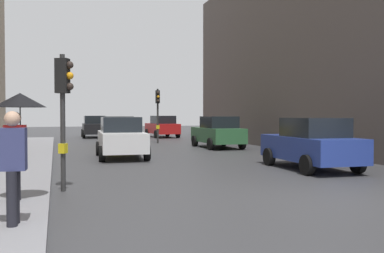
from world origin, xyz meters
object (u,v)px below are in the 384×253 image
(traffic_light_far_median, at_px, (158,106))
(car_white_compact, at_px, (121,137))
(pedestrian_with_grey_backpack, at_px, (10,161))
(car_blue_van, at_px, (311,144))
(car_yellow_taxi, at_px, (118,132))
(pedestrian_with_umbrella, at_px, (19,116))
(car_red_sedan, at_px, (162,127))
(traffic_light_near_right, at_px, (64,97))
(car_green_estate, at_px, (218,132))
(car_dark_suv, at_px, (95,127))

(traffic_light_far_median, height_order, car_white_compact, traffic_light_far_median)
(car_white_compact, relative_size, pedestrian_with_grey_backpack, 2.42)
(car_blue_van, xyz_separation_m, car_yellow_taxi, (-4.91, 12.05, 0.00))
(traffic_light_far_median, bearing_deg, car_white_compact, -112.55)
(car_white_compact, xyz_separation_m, pedestrian_with_umbrella, (-3.39, -9.56, 0.96))
(car_red_sedan, relative_size, pedestrian_with_umbrella, 2.01)
(traffic_light_near_right, xyz_separation_m, car_blue_van, (8.13, 1.87, -1.42))
(traffic_light_far_median, bearing_deg, car_green_estate, -63.89)
(car_blue_van, xyz_separation_m, pedestrian_with_umbrella, (-9.01, -3.67, 0.96))
(car_red_sedan, distance_m, pedestrian_with_grey_backpack, 28.82)
(car_white_compact, distance_m, pedestrian_with_umbrella, 10.19)
(car_red_sedan, xyz_separation_m, pedestrian_with_umbrella, (-9.03, -25.40, 0.96))
(traffic_light_near_right, bearing_deg, car_dark_suv, 83.55)
(car_yellow_taxi, height_order, pedestrian_with_grey_backpack, pedestrian_with_grey_backpack)
(car_white_compact, distance_m, pedestrian_with_grey_backpack, 12.01)
(car_blue_van, distance_m, pedestrian_with_umbrella, 9.78)
(car_red_sedan, xyz_separation_m, car_dark_suv, (-5.32, 1.42, 0.00))
(car_white_compact, relative_size, pedestrian_with_umbrella, 2.00)
(traffic_light_far_median, relative_size, car_yellow_taxi, 0.82)
(car_white_compact, bearing_deg, car_green_estate, 33.56)
(traffic_light_far_median, xyz_separation_m, car_yellow_taxi, (-2.91, -2.57, -1.56))
(pedestrian_with_umbrella, bearing_deg, car_yellow_taxi, 75.36)
(car_dark_suv, relative_size, pedestrian_with_umbrella, 1.98)
(car_red_sedan, distance_m, car_white_compact, 16.82)
(car_yellow_taxi, relative_size, car_white_compact, 1.01)
(car_dark_suv, bearing_deg, pedestrian_with_umbrella, -97.89)
(car_dark_suv, bearing_deg, car_blue_van, -77.11)
(car_green_estate, distance_m, pedestrian_with_umbrella, 16.46)
(car_red_sedan, xyz_separation_m, pedestrian_with_grey_backpack, (-9.02, -27.36, 0.29))
(car_dark_suv, bearing_deg, pedestrian_with_grey_backpack, -97.33)
(car_white_compact, bearing_deg, pedestrian_with_grey_backpack, -106.36)
(traffic_light_far_median, distance_m, car_blue_van, 14.83)
(car_blue_van, height_order, car_white_compact, same)
(traffic_light_far_median, xyz_separation_m, traffic_light_near_right, (-6.13, -16.48, -0.14))
(pedestrian_with_umbrella, height_order, pedestrian_with_grey_backpack, pedestrian_with_umbrella)
(traffic_light_near_right, height_order, car_yellow_taxi, traffic_light_near_right)
(car_blue_van, bearing_deg, car_white_compact, 133.68)
(car_green_estate, height_order, car_blue_van, same)
(car_red_sedan, height_order, car_yellow_taxi, same)
(car_dark_suv, xyz_separation_m, pedestrian_with_umbrella, (-3.72, -26.82, 0.96))
(car_blue_van, relative_size, car_yellow_taxi, 0.99)
(car_red_sedan, xyz_separation_m, car_yellow_taxi, (-4.93, -9.68, 0.00))
(car_blue_van, xyz_separation_m, car_dark_suv, (-5.30, 23.15, 0.00))
(car_red_sedan, relative_size, car_yellow_taxi, 1.00)
(car_green_estate, xyz_separation_m, car_blue_van, (-0.35, -9.84, 0.00))
(car_red_sedan, distance_m, car_yellow_taxi, 10.87)
(car_blue_van, bearing_deg, pedestrian_with_umbrella, -157.82)
(traffic_light_far_median, distance_m, car_red_sedan, 7.56)
(car_green_estate, distance_m, car_dark_suv, 14.45)
(pedestrian_with_grey_backpack, bearing_deg, car_dark_suv, 82.67)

